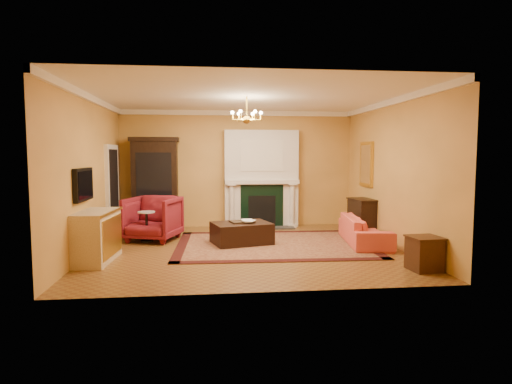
{
  "coord_description": "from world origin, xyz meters",
  "views": [
    {
      "loc": [
        -0.73,
        -8.4,
        1.87
      ],
      "look_at": [
        0.22,
        0.3,
        1.11
      ],
      "focal_mm": 30.0,
      "sensor_mm": 36.0,
      "label": 1
    }
  ],
  "objects": [
    {
      "name": "console_table",
      "position": [
        2.78,
        1.09,
        0.41
      ],
      "size": [
        0.5,
        0.78,
        0.83
      ],
      "primitive_type": "cube",
      "rotation": [
        0.0,
        0.0,
        0.11
      ],
      "color": "black",
      "rests_on": "floor"
    },
    {
      "name": "coral_sofa",
      "position": [
        2.52,
        0.22,
        0.38
      ],
      "size": [
        0.83,
        2.02,
        0.77
      ],
      "primitive_type": "imported",
      "rotation": [
        0.0,
        0.0,
        1.44
      ],
      "color": "#DB4945",
      "rests_on": "floor"
    },
    {
      "name": "wall_back",
      "position": [
        0.0,
        2.76,
        1.5
      ],
      "size": [
        6.0,
        0.02,
        3.0
      ],
      "primitive_type": "cube",
      "color": "#DCA34F",
      "rests_on": "floor"
    },
    {
      "name": "wingback_armchair",
      "position": [
        -1.97,
        1.03,
        0.53
      ],
      "size": [
        1.28,
        1.24,
        1.06
      ],
      "primitive_type": "imported",
      "rotation": [
        0.0,
        0.0,
        -0.31
      ],
      "color": "maroon",
      "rests_on": "floor"
    },
    {
      "name": "topiary_right",
      "position": [
        1.25,
        2.53,
        1.44
      ],
      "size": [
        0.14,
        0.14,
        0.38
      ],
      "color": "gray",
      "rests_on": "fireplace"
    },
    {
      "name": "wall_left",
      "position": [
        -3.01,
        0.0,
        1.5
      ],
      "size": [
        0.02,
        5.5,
        3.0
      ],
      "primitive_type": "cube",
      "color": "#DCA34F",
      "rests_on": "floor"
    },
    {
      "name": "end_table",
      "position": [
        2.72,
        -1.93,
        0.26
      ],
      "size": [
        0.49,
        0.49,
        0.53
      ],
      "primitive_type": "cube",
      "rotation": [
        0.0,
        0.0,
        0.09
      ],
      "color": "#391C0F",
      "rests_on": "floor"
    },
    {
      "name": "ceiling",
      "position": [
        0.0,
        0.0,
        3.01
      ],
      "size": [
        6.0,
        5.5,
        0.02
      ],
      "primitive_type": "cube",
      "color": "white",
      "rests_on": "wall_back"
    },
    {
      "name": "wall_right",
      "position": [
        3.01,
        0.0,
        1.5
      ],
      "size": [
        0.02,
        5.5,
        3.0
      ],
      "primitive_type": "cube",
      "color": "#DCA34F",
      "rests_on": "floor"
    },
    {
      "name": "pedestal_table",
      "position": [
        -2.09,
        0.88,
        0.38
      ],
      "size": [
        0.37,
        0.37,
        0.66
      ],
      "color": "black",
      "rests_on": "floor"
    },
    {
      "name": "commode",
      "position": [
        -2.73,
        -0.75,
        0.45
      ],
      "size": [
        0.65,
        1.24,
        0.89
      ],
      "primitive_type": "cube",
      "rotation": [
        0.0,
        0.0,
        -0.07
      ],
      "color": "beige",
      "rests_on": "floor"
    },
    {
      "name": "ottoman_tray",
      "position": [
        -0.06,
        0.5,
        0.47
      ],
      "size": [
        0.55,
        0.48,
        0.03
      ],
      "primitive_type": "cube",
      "rotation": [
        0.0,
        0.0,
        0.24
      ],
      "color": "black",
      "rests_on": "leather_ottoman"
    },
    {
      "name": "book_a",
      "position": [
        -0.07,
        0.45,
        0.64
      ],
      "size": [
        0.23,
        0.04,
        0.31
      ],
      "primitive_type": "imported",
      "rotation": [
        0.0,
        0.0,
        0.05
      ],
      "color": "gray",
      "rests_on": "ottoman_tray"
    },
    {
      "name": "topiary_left",
      "position": [
        0.08,
        2.53,
        1.47
      ],
      "size": [
        0.16,
        0.16,
        0.43
      ],
      "color": "gray",
      "rests_on": "fireplace"
    },
    {
      "name": "book_b",
      "position": [
        -0.0,
        0.43,
        0.62
      ],
      "size": [
        0.2,
        0.1,
        0.28
      ],
      "primitive_type": "imported",
      "rotation": [
        0.0,
        0.0,
        -0.4
      ],
      "color": "gray",
      "rests_on": "ottoman_tray"
    },
    {
      "name": "fireplace",
      "position": [
        0.6,
        2.57,
        1.19
      ],
      "size": [
        1.9,
        0.7,
        2.5
      ],
      "color": "silver",
      "rests_on": "wall_back"
    },
    {
      "name": "china_cabinet",
      "position": [
        -2.09,
        2.49,
        1.1
      ],
      "size": [
        1.11,
        0.52,
        2.2
      ],
      "primitive_type": "cube",
      "rotation": [
        0.0,
        0.0,
        0.01
      ],
      "color": "black",
      "rests_on": "floor"
    },
    {
      "name": "wall_front",
      "position": [
        0.0,
        -2.76,
        1.5
      ],
      "size": [
        6.0,
        0.02,
        3.0
      ],
      "primitive_type": "cube",
      "color": "#DCA34F",
      "rests_on": "floor"
    },
    {
      "name": "chandelier",
      "position": [
        -0.0,
        0.0,
        2.61
      ],
      "size": [
        0.63,
        0.55,
        0.53
      ],
      "color": "gold",
      "rests_on": "ceiling"
    },
    {
      "name": "crown_molding",
      "position": [
        0.0,
        0.96,
        2.94
      ],
      "size": [
        6.0,
        5.5,
        0.12
      ],
      "color": "white",
      "rests_on": "ceiling"
    },
    {
      "name": "gilt_mirror",
      "position": [
        2.97,
        1.4,
        1.65
      ],
      "size": [
        0.06,
        0.76,
        1.05
      ],
      "color": "gold",
      "rests_on": "wall_right"
    },
    {
      "name": "oriental_rug",
      "position": [
        0.58,
        0.3,
        0.01
      ],
      "size": [
        4.07,
        3.11,
        0.02
      ],
      "primitive_type": "cube",
      "rotation": [
        0.0,
        0.0,
        -0.03
      ],
      "color": "#46100F",
      "rests_on": "floor"
    },
    {
      "name": "leather_ottoman",
      "position": [
        -0.07,
        0.45,
        0.23
      ],
      "size": [
        1.35,
        1.12,
        0.43
      ],
      "primitive_type": "cube",
      "rotation": [
        0.0,
        0.0,
        0.26
      ],
      "color": "black",
      "rests_on": "oriental_rug"
    },
    {
      "name": "tv_panel",
      "position": [
        -2.95,
        -0.6,
        1.35
      ],
      "size": [
        0.09,
        0.95,
        0.58
      ],
      "color": "black",
      "rests_on": "wall_left"
    },
    {
      "name": "doorway",
      "position": [
        -2.95,
        1.7,
        1.05
      ],
      "size": [
        0.08,
        1.05,
        2.1
      ],
      "color": "silver",
      "rests_on": "wall_left"
    },
    {
      "name": "floor",
      "position": [
        0.0,
        0.0,
        -0.01
      ],
      "size": [
        6.0,
        5.5,
        0.02
      ],
      "primitive_type": "cube",
      "color": "brown",
      "rests_on": "ground"
    }
  ]
}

